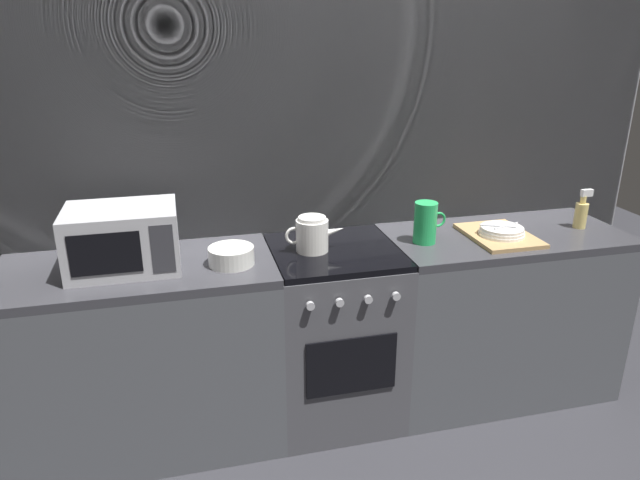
{
  "coord_description": "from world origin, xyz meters",
  "views": [
    {
      "loc": [
        -0.68,
        -2.46,
        1.89
      ],
      "look_at": [
        -0.07,
        0.0,
        0.95
      ],
      "focal_mm": 32.68,
      "sensor_mm": 36.0,
      "label": 1
    }
  ],
  "objects_px": {
    "pitcher": "(426,223)",
    "dish_pile": "(500,234)",
    "stove_unit": "(334,333)",
    "microwave": "(123,238)",
    "spray_bottle": "(581,213)",
    "mixing_bowl": "(231,256)",
    "kettle": "(312,234)"
  },
  "relations": [
    {
      "from": "microwave",
      "to": "dish_pile",
      "type": "relative_size",
      "value": 1.15
    },
    {
      "from": "stove_unit",
      "to": "microwave",
      "type": "relative_size",
      "value": 1.96
    },
    {
      "from": "pitcher",
      "to": "dish_pile",
      "type": "height_order",
      "value": "pitcher"
    },
    {
      "from": "stove_unit",
      "to": "mixing_bowl",
      "type": "xyz_separation_m",
      "value": [
        -0.49,
        -0.07,
        0.49
      ]
    },
    {
      "from": "spray_bottle",
      "to": "mixing_bowl",
      "type": "bearing_deg",
      "value": -178.09
    },
    {
      "from": "mixing_bowl",
      "to": "pitcher",
      "type": "height_order",
      "value": "pitcher"
    },
    {
      "from": "pitcher",
      "to": "dish_pile",
      "type": "bearing_deg",
      "value": -5.39
    },
    {
      "from": "dish_pile",
      "to": "spray_bottle",
      "type": "xyz_separation_m",
      "value": [
        0.48,
        0.04,
        0.06
      ]
    },
    {
      "from": "microwave",
      "to": "stove_unit",
      "type": "bearing_deg",
      "value": -0.2
    },
    {
      "from": "mixing_bowl",
      "to": "stove_unit",
      "type": "bearing_deg",
      "value": 8.32
    },
    {
      "from": "stove_unit",
      "to": "microwave",
      "type": "bearing_deg",
      "value": 179.8
    },
    {
      "from": "microwave",
      "to": "spray_bottle",
      "type": "bearing_deg",
      "value": -0.37
    },
    {
      "from": "mixing_bowl",
      "to": "pitcher",
      "type": "distance_m",
      "value": 0.94
    },
    {
      "from": "microwave",
      "to": "pitcher",
      "type": "distance_m",
      "value": 1.38
    },
    {
      "from": "dish_pile",
      "to": "spray_bottle",
      "type": "bearing_deg",
      "value": 5.28
    },
    {
      "from": "mixing_bowl",
      "to": "dish_pile",
      "type": "distance_m",
      "value": 1.32
    },
    {
      "from": "pitcher",
      "to": "spray_bottle",
      "type": "height_order",
      "value": "spray_bottle"
    },
    {
      "from": "mixing_bowl",
      "to": "microwave",
      "type": "bearing_deg",
      "value": 170.53
    },
    {
      "from": "microwave",
      "to": "mixing_bowl",
      "type": "distance_m",
      "value": 0.46
    },
    {
      "from": "stove_unit",
      "to": "spray_bottle",
      "type": "xyz_separation_m",
      "value": [
        1.31,
        -0.01,
        0.53
      ]
    },
    {
      "from": "pitcher",
      "to": "spray_bottle",
      "type": "relative_size",
      "value": 0.99
    },
    {
      "from": "pitcher",
      "to": "dish_pile",
      "type": "distance_m",
      "value": 0.39
    },
    {
      "from": "kettle",
      "to": "stove_unit",
      "type": "bearing_deg",
      "value": -0.82
    },
    {
      "from": "stove_unit",
      "to": "dish_pile",
      "type": "relative_size",
      "value": 2.25
    },
    {
      "from": "microwave",
      "to": "spray_bottle",
      "type": "distance_m",
      "value": 2.25
    },
    {
      "from": "kettle",
      "to": "mixing_bowl",
      "type": "relative_size",
      "value": 1.42
    },
    {
      "from": "microwave",
      "to": "pitcher",
      "type": "relative_size",
      "value": 2.3
    },
    {
      "from": "stove_unit",
      "to": "pitcher",
      "type": "xyz_separation_m",
      "value": [
        0.44,
        -0.02,
        0.55
      ]
    },
    {
      "from": "kettle",
      "to": "dish_pile",
      "type": "xyz_separation_m",
      "value": [
        0.94,
        -0.06,
        -0.06
      ]
    },
    {
      "from": "microwave",
      "to": "pitcher",
      "type": "height_order",
      "value": "microwave"
    },
    {
      "from": "microwave",
      "to": "spray_bottle",
      "type": "xyz_separation_m",
      "value": [
        2.25,
        -0.01,
        -0.06
      ]
    },
    {
      "from": "mixing_bowl",
      "to": "kettle",
      "type": "bearing_deg",
      "value": 10.82
    }
  ]
}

